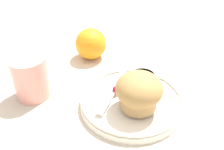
{
  "coord_description": "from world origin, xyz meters",
  "views": [
    {
      "loc": [
        -0.3,
        -0.22,
        0.34
      ],
      "look_at": [
        0.01,
        0.04,
        0.06
      ],
      "focal_mm": 40.0,
      "sensor_mm": 36.0,
      "label": 1
    }
  ],
  "objects_px": {
    "butter_knife": "(117,83)",
    "orange_fruit": "(91,44)",
    "muffin": "(139,91)",
    "juice_glass": "(31,77)"
  },
  "relations": [
    {
      "from": "butter_knife",
      "to": "orange_fruit",
      "type": "relative_size",
      "value": 2.42
    },
    {
      "from": "muffin",
      "to": "butter_knife",
      "type": "relative_size",
      "value": 0.45
    },
    {
      "from": "butter_knife",
      "to": "orange_fruit",
      "type": "distance_m",
      "value": 0.16
    },
    {
      "from": "butter_knife",
      "to": "orange_fruit",
      "type": "xyz_separation_m",
      "value": [
        0.07,
        0.14,
        0.02
      ]
    },
    {
      "from": "muffin",
      "to": "juice_glass",
      "type": "height_order",
      "value": "same"
    },
    {
      "from": "muffin",
      "to": "juice_glass",
      "type": "xyz_separation_m",
      "value": [
        -0.09,
        0.2,
        -0.01
      ]
    },
    {
      "from": "muffin",
      "to": "orange_fruit",
      "type": "bearing_deg",
      "value": 65.43
    },
    {
      "from": "muffin",
      "to": "butter_knife",
      "type": "xyz_separation_m",
      "value": [
        0.03,
        0.07,
        -0.03
      ]
    },
    {
      "from": "butter_knife",
      "to": "orange_fruit",
      "type": "height_order",
      "value": "orange_fruit"
    },
    {
      "from": "butter_knife",
      "to": "juice_glass",
      "type": "xyz_separation_m",
      "value": [
        -0.12,
        0.13,
        0.02
      ]
    }
  ]
}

